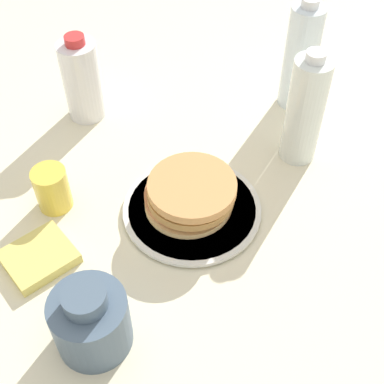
% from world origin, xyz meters
% --- Properties ---
extents(ground_plane, '(4.00, 4.00, 0.00)m').
position_xyz_m(ground_plane, '(0.00, 0.00, 0.00)').
color(ground_plane, beige).
extents(plate, '(0.25, 0.25, 0.01)m').
position_xyz_m(plate, '(-0.03, -0.01, 0.01)').
color(plate, silver).
rests_on(plate, ground_plane).
extents(pancake_stack, '(0.16, 0.17, 0.07)m').
position_xyz_m(pancake_stack, '(-0.02, -0.01, 0.05)').
color(pancake_stack, tan).
rests_on(pancake_stack, plate).
extents(juice_glass, '(0.06, 0.06, 0.08)m').
position_xyz_m(juice_glass, '(0.21, -0.07, 0.04)').
color(juice_glass, yellow).
rests_on(juice_glass, ground_plane).
extents(cream_jug, '(0.11, 0.11, 0.13)m').
position_xyz_m(cream_jug, '(0.16, 0.21, 0.06)').
color(cream_jug, '#4C6075').
rests_on(cream_jug, ground_plane).
extents(water_bottle_near, '(0.07, 0.07, 0.24)m').
position_xyz_m(water_bottle_near, '(-0.26, -0.12, 0.11)').
color(water_bottle_near, silver).
rests_on(water_bottle_near, ground_plane).
extents(water_bottle_mid, '(0.07, 0.07, 0.24)m').
position_xyz_m(water_bottle_mid, '(-0.31, -0.28, 0.12)').
color(water_bottle_mid, silver).
rests_on(water_bottle_mid, ground_plane).
extents(water_bottle_far, '(0.08, 0.08, 0.19)m').
position_xyz_m(water_bottle_far, '(0.14, -0.32, 0.09)').
color(water_bottle_far, white).
rests_on(water_bottle_far, ground_plane).
extents(napkin, '(0.14, 0.14, 0.02)m').
position_xyz_m(napkin, '(0.24, 0.05, 0.01)').
color(napkin, '#E5D166').
rests_on(napkin, ground_plane).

